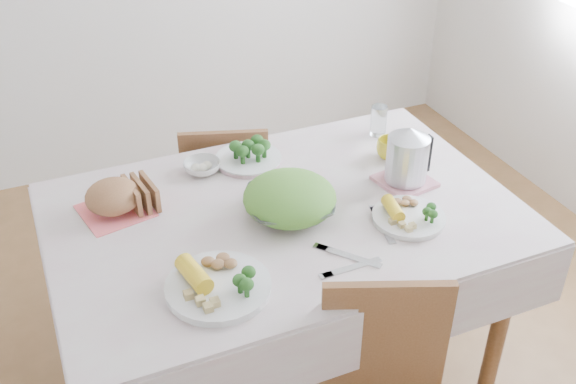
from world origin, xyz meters
name	(u,v)px	position (x,y,z in m)	size (l,w,h in m)	color
floor	(285,372)	(0.00, 0.00, 0.00)	(3.60, 3.60, 0.00)	brown
dining_table	(285,300)	(0.00, 0.00, 0.38)	(1.40, 0.90, 0.75)	brown
tablecloth	(285,213)	(0.00, 0.00, 0.76)	(1.50, 1.00, 0.01)	beige
chair_far	(227,183)	(0.02, 0.68, 0.47)	(0.36, 0.36, 0.80)	brown
salad_bowl	(290,206)	(0.01, -0.02, 0.80)	(0.28, 0.28, 0.07)	white
dinner_plate_left	(218,287)	(-0.32, -0.28, 0.77)	(0.30, 0.30, 0.02)	white
dinner_plate_right	(409,217)	(0.34, -0.20, 0.77)	(0.23, 0.23, 0.02)	white
broccoli_plate	(248,160)	(0.00, 0.34, 0.77)	(0.24, 0.24, 0.02)	beige
napkin	(115,211)	(-0.51, 0.22, 0.76)	(0.21, 0.21, 0.00)	#FE696C
bread_loaf	(113,196)	(-0.51, 0.22, 0.82)	(0.18, 0.17, 0.11)	brown
fruit_bowl	(202,167)	(-0.17, 0.34, 0.78)	(0.13, 0.13, 0.04)	white
yellow_mug	(390,149)	(0.49, 0.16, 0.80)	(0.10, 0.10, 0.08)	yellow
glass_tumbler	(379,119)	(0.54, 0.34, 0.83)	(0.06, 0.06, 0.12)	white
pink_tray	(405,181)	(0.45, -0.01, 0.77)	(0.17, 0.17, 0.01)	#CD7D8A
electric_kettle	(408,153)	(0.45, -0.01, 0.88)	(0.14, 0.14, 0.20)	#B2B5BA
fork_left	(349,256)	(0.08, -0.29, 0.76)	(0.02, 0.21, 0.00)	silver
fork_right	(383,225)	(0.25, -0.19, 0.76)	(0.02, 0.20, 0.00)	silver
knife	(352,267)	(0.07, -0.34, 0.76)	(0.02, 0.19, 0.00)	silver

